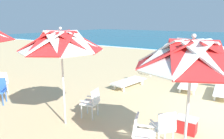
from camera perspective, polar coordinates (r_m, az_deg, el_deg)
The scene contains 10 objects.
beach_umbrella_0 at distance 3.78m, azimuth 20.84°, elevation 3.41°, with size 1.99×1.99×2.58m.
plastic_chair_0 at distance 4.66m, azimuth 7.97°, elevation -16.47°, with size 0.58×0.55×0.87m.
plastic_chair_2 at distance 4.98m, azimuth 13.83°, elevation -14.65°, with size 0.63×0.63×0.87m.
beach_umbrella_1 at distance 5.53m, azimuth -13.61°, elevation 7.18°, with size 2.15×2.15×2.63m.
plastic_chair_3 at distance 6.22m, azimuth -5.52°, elevation -8.54°, with size 0.54×0.51×0.87m.
plastic_chair_4 at distance 9.06m, azimuth -27.83°, elevation -3.08°, with size 0.59×0.60×0.87m.
sun_lounger_1 at distance 9.13m, azimuth 28.06°, elevation -4.39°, with size 0.76×2.18×0.62m.
sun_lounger_2 at distance 9.47m, azimuth 20.28°, elevation -3.06°, with size 0.87×2.20×0.62m.
sun_lounger_3 at distance 9.20m, azimuth 5.35°, elevation -2.74°, with size 0.96×2.22×0.62m.
cooler_box at distance 5.84m, azimuth 19.49°, elevation -13.96°, with size 0.50×0.34×0.40m.
Camera 1 is at (0.28, -6.81, 2.79)m, focal length 33.84 mm.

